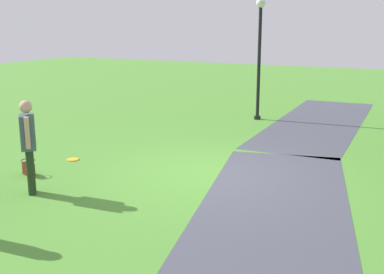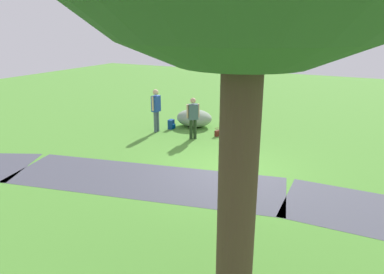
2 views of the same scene
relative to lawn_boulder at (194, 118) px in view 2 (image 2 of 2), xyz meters
name	(u,v)px [view 2 (image 2 of 2)]	position (x,y,z in m)	size (l,w,h in m)	color
ground_plane	(227,171)	(-3.18, 4.07, -0.38)	(48.00, 48.00, 0.00)	#519334
footpath_segment_mid	(144,180)	(-1.28, 5.77, -0.38)	(8.33, 4.07, 0.01)	#484A56
lawn_boulder	(194,118)	(0.00, 0.00, 0.00)	(1.73, 1.38, 0.76)	gray
woman_with_handbag	(193,115)	(-0.76, 1.62, 0.57)	(0.43, 0.42, 1.64)	#20321B
man_near_boulder	(156,107)	(1.05, 1.43, 0.67)	(0.26, 0.52, 1.80)	#495B68
handbag_on_grass	(218,133)	(-1.50, 0.82, -0.24)	(0.35, 0.35, 0.31)	#591D15
backpack_by_boulder	(171,124)	(0.71, 0.77, -0.19)	(0.28, 0.29, 0.40)	navy
frisbee_on_grass	(246,140)	(-2.72, 0.88, -0.37)	(0.26, 0.26, 0.02)	yellow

